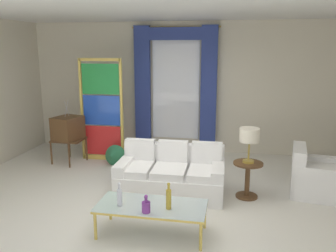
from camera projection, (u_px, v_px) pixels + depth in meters
name	position (u px, v px, depth m)	size (l,w,h in m)	color
ground_plane	(154.00, 202.00, 5.60)	(16.00, 16.00, 0.00)	silver
wall_rear	(183.00, 88.00, 8.21)	(8.00, 0.12, 3.00)	beige
ceiling_slab	(163.00, 9.00, 5.71)	(8.00, 7.60, 0.04)	white
curtained_window	(175.00, 78.00, 8.02)	(2.00, 0.17, 2.70)	white
couch_white_long	(171.00, 175.00, 5.92)	(1.78, 0.95, 0.86)	white
coffee_table	(152.00, 207.00, 4.57)	(1.43, 0.63, 0.41)	silver
bottle_blue_decanter	(120.00, 196.00, 4.51)	(0.06, 0.06, 0.32)	silver
bottle_crystal_tall	(146.00, 206.00, 4.33)	(0.11, 0.11, 0.23)	#753384
bottle_amber_squat	(169.00, 198.00, 4.41)	(0.07, 0.07, 0.35)	gold
vintage_tv	(68.00, 129.00, 7.41)	(0.64, 0.70, 1.35)	brown
armchair_white	(313.00, 178.00, 5.85)	(0.93, 0.92, 0.80)	white
stained_glass_divider	(102.00, 112.00, 7.51)	(0.95, 0.05, 2.20)	gold
peacock_figurine	(114.00, 156.00, 7.25)	(0.44, 0.60, 0.50)	beige
round_side_table	(247.00, 177.00, 5.71)	(0.48, 0.48, 0.59)	brown
table_lamp_brass	(250.00, 137.00, 5.57)	(0.32, 0.32, 0.57)	#B29338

